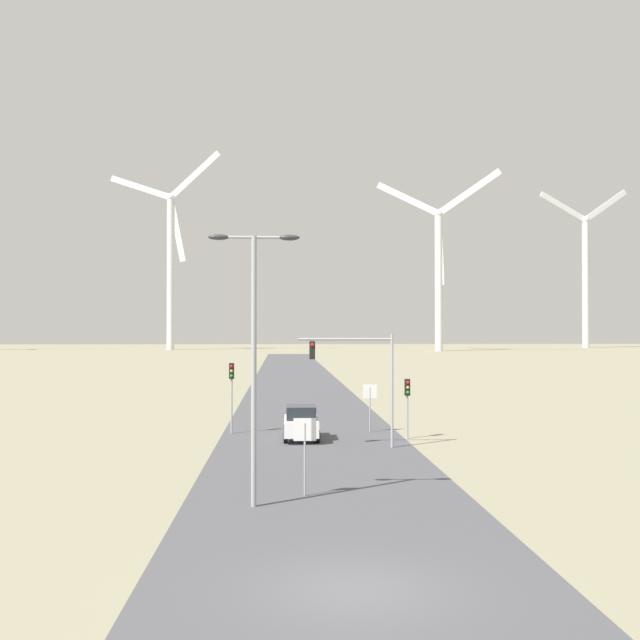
% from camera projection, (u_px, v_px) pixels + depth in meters
% --- Properties ---
extents(ground_plane, '(600.00, 600.00, 0.00)m').
position_uv_depth(ground_plane, '(355.00, 588.00, 16.97)').
color(ground_plane, gray).
extents(road_surface, '(10.00, 240.00, 0.01)m').
position_uv_depth(road_surface, '(301.00, 398.00, 64.90)').
color(road_surface, '#47474C').
rests_on(road_surface, ground).
extents(streetlamp, '(3.06, 0.32, 9.07)m').
position_uv_depth(streetlamp, '(254.00, 334.00, 24.92)').
color(streetlamp, '#93999E').
rests_on(streetlamp, ground).
extents(stop_sign_near, '(0.81, 0.07, 2.75)m').
position_uv_depth(stop_sign_near, '(305.00, 441.00, 26.45)').
color(stop_sign_near, '#93999E').
rests_on(stop_sign_near, ground).
extents(stop_sign_far, '(0.81, 0.07, 2.75)m').
position_uv_depth(stop_sign_far, '(370.00, 399.00, 43.08)').
color(stop_sign_far, '#93999E').
rests_on(stop_sign_far, ground).
extents(traffic_light_post_near_left, '(0.28, 0.34, 4.00)m').
position_uv_depth(traffic_light_post_near_left, '(232.00, 382.00, 42.48)').
color(traffic_light_post_near_left, '#93999E').
rests_on(traffic_light_post_near_left, ground).
extents(traffic_light_post_near_right, '(0.28, 0.34, 3.23)m').
position_uv_depth(traffic_light_post_near_right, '(407.00, 395.00, 40.47)').
color(traffic_light_post_near_right, '#93999E').
rests_on(traffic_light_post_near_right, ground).
extents(traffic_light_mast_overhead, '(4.77, 0.35, 5.67)m').
position_uv_depth(traffic_light_mast_overhead, '(358.00, 366.00, 37.32)').
color(traffic_light_mast_overhead, '#93999E').
rests_on(traffic_light_mast_overhead, ground).
extents(car_approaching, '(1.88, 4.12, 1.83)m').
position_uv_depth(car_approaching, '(301.00, 423.00, 40.08)').
color(car_approaching, white).
rests_on(car_approaching, ground).
extents(wind_turbine_left, '(33.92, 6.76, 59.58)m').
position_uv_depth(wind_turbine_left, '(171.00, 255.00, 224.60)').
color(wind_turbine_left, silver).
rests_on(wind_turbine_left, ground).
extents(wind_turbine_center, '(32.90, 15.72, 50.60)m').
position_uv_depth(wind_turbine_center, '(439.00, 264.00, 212.12)').
color(wind_turbine_center, silver).
rests_on(wind_turbine_center, ground).
extents(wind_turbine_right, '(32.07, 6.29, 53.77)m').
position_uv_depth(wind_turbine_right, '(586.00, 269.00, 250.28)').
color(wind_turbine_right, silver).
rests_on(wind_turbine_right, ground).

